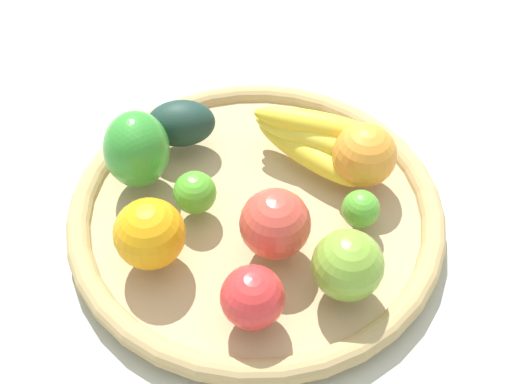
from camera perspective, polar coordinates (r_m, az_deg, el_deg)
ground_plane at (r=0.84m, az=-0.00°, el=-2.57°), size 2.40×2.40×0.00m
basket at (r=0.83m, az=-0.00°, el=-1.79°), size 0.46×0.46×0.04m
banana_bunch at (r=0.85m, az=4.77°, el=4.53°), size 0.13×0.17×0.06m
lime_1 at (r=0.79m, az=-5.19°, el=-0.05°), size 0.06×0.06×0.05m
apple_2 at (r=0.74m, az=1.63°, el=-2.70°), size 0.11×0.11×0.08m
orange_1 at (r=0.74m, az=-8.98°, el=-3.51°), size 0.10×0.10×0.08m
bell_pepper at (r=0.82m, az=-10.06°, el=3.59°), size 0.09×0.08×0.10m
avocado at (r=0.87m, az=-6.37°, el=5.79°), size 0.07×0.10×0.06m
lime_0 at (r=0.79m, az=8.85°, el=-1.41°), size 0.05×0.05×0.04m
apple_0 at (r=0.69m, az=-0.29°, el=-8.90°), size 0.08×0.08×0.07m
apple_1 at (r=0.72m, az=7.75°, el=-6.14°), size 0.11×0.11×0.08m
orange_0 at (r=0.82m, az=9.14°, el=3.11°), size 0.10×0.10×0.08m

